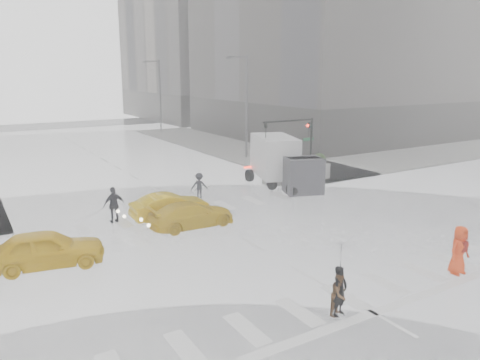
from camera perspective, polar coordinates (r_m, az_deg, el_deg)
ground at (r=21.26m, az=1.36°, el=-7.73°), size 120.00×120.00×0.00m
sidewalk_ne at (r=46.28m, az=10.09°, el=3.55°), size 35.00×35.00×0.15m
building_ne_far at (r=83.34m, az=-2.74°, el=19.03°), size 26.05×26.05×36.00m
road_markings at (r=21.26m, az=1.36°, el=-7.72°), size 18.00×48.00×0.01m
traffic_signal_pole at (r=31.95m, az=7.30°, el=5.15°), size 4.45×0.42×4.50m
street_lamp_near at (r=40.99m, az=0.64°, el=9.41°), size 2.15×0.22×9.00m
street_lamp_far at (r=58.90m, az=-9.86°, el=10.32°), size 2.15×0.22×9.00m
planter_west at (r=31.29m, az=4.09°, el=0.91°), size 1.10×1.10×1.80m
planter_mid at (r=32.47m, az=6.97°, el=1.29°), size 1.10×1.10×1.80m
planter_east at (r=33.72m, az=9.65°, el=1.64°), size 1.10×1.10×1.80m
pedestrian_black at (r=15.09m, az=12.23°, el=-10.35°), size 1.18×1.19×2.43m
pedestrian_brown at (r=15.47m, az=12.03°, el=-13.47°), size 0.82×0.72×1.41m
pedestrian_orange at (r=19.75m, az=25.15°, el=-7.72°), size 0.94×0.62×1.90m
pedestrian_far_a at (r=24.68m, az=-15.10°, el=-2.94°), size 1.13×0.73×1.88m
pedestrian_far_b at (r=28.61m, az=-4.98°, el=-0.67°), size 1.16×0.97×1.57m
taxi_front at (r=20.07m, az=-22.60°, el=-7.77°), size 4.66×2.54×1.51m
taxi_mid at (r=24.81m, az=-8.52°, el=-3.17°), size 4.15×1.56×1.35m
taxi_rear at (r=23.36m, az=-5.92°, el=-4.22°), size 3.87×1.81×1.27m
box_truck at (r=31.22m, az=5.13°, el=2.33°), size 2.34×6.24×3.31m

